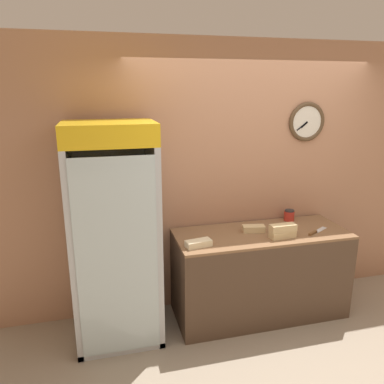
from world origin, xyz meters
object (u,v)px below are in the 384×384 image
object	(u,v)px
chefs_knife	(315,232)
sandwich_flat_right	(254,229)
sandwich_stack_middle	(283,228)
condiment_jar	(289,215)
sandwich_stack_bottom	(283,234)
beverage_cooler	(114,224)
sandwich_flat_left	(199,243)

from	to	relation	value
chefs_knife	sandwich_flat_right	bearing A→B (deg)	162.88
sandwich_stack_middle	condiment_jar	distance (m)	0.51
sandwich_stack_bottom	beverage_cooler	bearing A→B (deg)	171.81
beverage_cooler	sandwich_stack_bottom	distance (m)	1.56
sandwich_flat_left	chefs_knife	bearing A→B (deg)	1.67
sandwich_stack_bottom	condiment_jar	bearing A→B (deg)	54.98
sandwich_flat_left	sandwich_stack_bottom	bearing A→B (deg)	0.09
chefs_knife	condiment_jar	distance (m)	0.39
sandwich_stack_bottom	sandwich_flat_right	world-z (taller)	sandwich_stack_bottom
chefs_knife	sandwich_stack_middle	bearing A→B (deg)	-174.85
sandwich_stack_bottom	sandwich_flat_left	bearing A→B (deg)	-179.91
beverage_cooler	condiment_jar	distance (m)	1.84
sandwich_stack_bottom	sandwich_stack_middle	world-z (taller)	sandwich_stack_middle
beverage_cooler	sandwich_flat_right	world-z (taller)	beverage_cooler
chefs_knife	sandwich_flat_left	bearing A→B (deg)	-178.33
sandwich_flat_right	sandwich_flat_left	bearing A→B (deg)	-161.21
sandwich_flat_left	chefs_knife	distance (m)	1.19
beverage_cooler	sandwich_stack_bottom	size ratio (longest dim) A/B	7.71
sandwich_flat_right	chefs_knife	world-z (taller)	sandwich_flat_right
sandwich_flat_left	chefs_knife	xyz separation A→B (m)	(1.19, 0.03, -0.02)
sandwich_stack_bottom	sandwich_flat_left	size ratio (longest dim) A/B	1.05
beverage_cooler	sandwich_stack_middle	xyz separation A→B (m)	(1.54, -0.22, -0.10)
sandwich_flat_left	chefs_knife	size ratio (longest dim) A/B	0.85
beverage_cooler	condiment_jar	xyz separation A→B (m)	(1.83, 0.19, -0.14)
beverage_cooler	sandwich_flat_left	size ratio (longest dim) A/B	8.13
chefs_knife	condiment_jar	size ratio (longest dim) A/B	2.45
chefs_knife	condiment_jar	xyz separation A→B (m)	(-0.08, 0.38, 0.05)
sandwich_flat_left	sandwich_flat_right	xyz separation A→B (m)	(0.62, 0.21, 0.00)
sandwich_stack_bottom	sandwich_stack_middle	bearing A→B (deg)	0.00
sandwich_stack_middle	condiment_jar	xyz separation A→B (m)	(0.29, 0.42, -0.04)
beverage_cooler	sandwich_stack_middle	distance (m)	1.56
beverage_cooler	sandwich_flat_left	distance (m)	0.77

